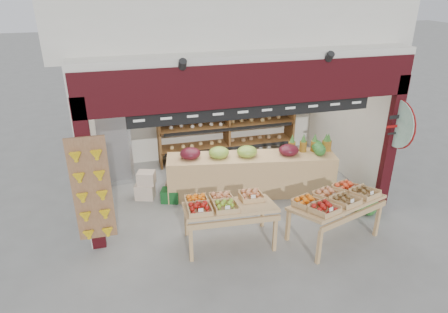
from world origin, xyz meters
TOP-DOWN VIEW (x-y plane):
  - ground at (0.00, 0.00)m, footprint 60.00×60.00m
  - banana_board at (-2.73, -1.17)m, footprint 0.60×0.15m
  - gift_sign at (2.75, -1.15)m, footprint 0.04×0.93m
  - back_shelving at (0.33, 1.92)m, footprint 3.41×0.56m
  - refrigerator at (-2.40, 1.49)m, footprint 0.77×0.77m
  - cardboard_stack at (-1.60, 0.36)m, footprint 1.04×0.74m
  - mid_counter at (0.33, 0.04)m, footprint 3.53×1.27m
  - display_table_left at (-0.68, -1.49)m, footprint 1.57×0.94m
  - display_table_right at (1.21, -1.86)m, footprint 1.72×1.28m
  - watermelon_pile at (2.24, -1.17)m, footprint 0.64×0.64m

SIDE VIEW (x-z plane):
  - ground at x=0.00m, z-range 0.00..0.00m
  - watermelon_pile at x=2.24m, z-range -0.08..0.42m
  - cardboard_stack at x=-1.60m, z-range -0.08..0.52m
  - mid_counter at x=0.33m, z-range -0.07..1.02m
  - display_table_left at x=-0.68m, z-range 0.26..1.24m
  - display_table_right at x=1.21m, z-range 0.28..1.26m
  - refrigerator at x=-2.40m, z-range 0.00..1.94m
  - banana_board at x=-2.73m, z-range 0.22..2.02m
  - back_shelving at x=0.33m, z-range 0.22..2.29m
  - gift_sign at x=2.75m, z-range 1.29..2.21m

